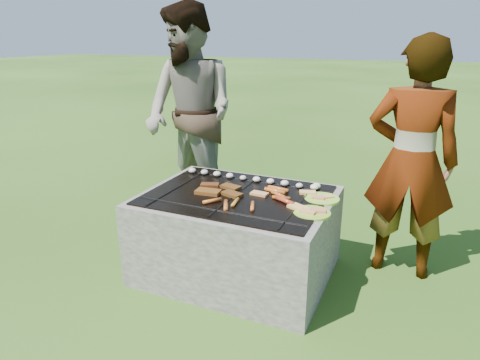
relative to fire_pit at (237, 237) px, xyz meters
The scene contains 10 objects.
lawn 0.28m from the fire_pit, ahead, with size 60.00×60.00×0.00m, color #204210.
fire_pit is the anchor object (origin of this frame).
mushrooms 0.46m from the fire_pit, 84.97° to the left, with size 1.07×0.09×0.04m.
pork_slabs 0.37m from the fire_pit, behind, with size 0.39×0.27×0.03m.
sausages 0.39m from the fire_pit, 10.59° to the right, with size 0.57×0.53×0.03m.
bread_on_grate 0.50m from the fire_pit, ahead, with size 0.46×0.41×0.02m.
plate_far 0.67m from the fire_pit, 15.48° to the left, with size 0.28×0.28×0.03m.
plate_near 0.66m from the fire_pit, 11.10° to the right, with size 0.27×0.27×0.03m.
cook 1.32m from the fire_pit, 25.39° to the left, with size 0.61×0.40×1.68m, color gray.
bystander 1.36m from the fire_pit, 135.46° to the left, with size 0.95×0.74×1.95m, color #A29787.
Camera 1 is at (1.13, -2.55, 1.66)m, focal length 32.00 mm.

